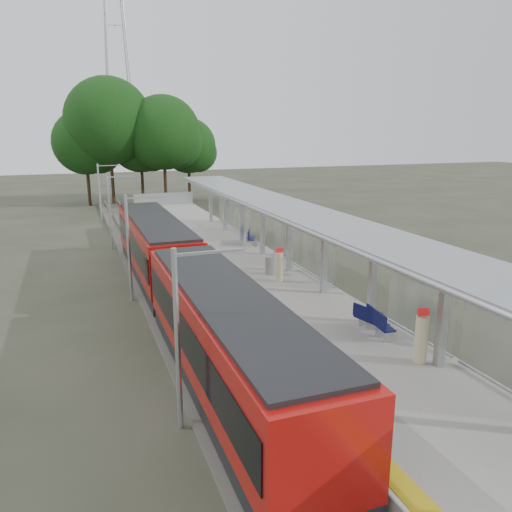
{
  "coord_description": "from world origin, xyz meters",
  "views": [
    {
      "loc": [
        -8.71,
        -5.88,
        8.47
      ],
      "look_at": [
        -0.32,
        16.86,
        2.3
      ],
      "focal_mm": 35.0,
      "sensor_mm": 36.0,
      "label": 1
    }
  ],
  "objects": [
    {
      "name": "pylon",
      "position": [
        -1.0,
        73.0,
        19.0
      ],
      "size": [
        8.0,
        4.0,
        38.0
      ],
      "primitive_type": null,
      "color": "#9EA0A5",
      "rests_on": "ground"
    },
    {
      "name": "bench_far",
      "position": [
        2.19,
        24.75,
        1.51
      ],
      "size": [
        0.99,
        1.48,
        0.97
      ],
      "rotation": [
        0.0,
        0.0,
        -0.41
      ],
      "color": "#0E1146",
      "rests_on": "platform"
    },
    {
      "name": "platform",
      "position": [
        0.0,
        20.0,
        0.5
      ],
      "size": [
        6.0,
        50.0,
        1.0
      ],
      "primitive_type": "cube",
      "color": "gray",
      "rests_on": "ground"
    },
    {
      "name": "catenary_masts",
      "position": [
        -6.22,
        19.0,
        2.91
      ],
      "size": [
        2.08,
        48.16,
        5.4
      ],
      "color": "#9EA0A5",
      "rests_on": "ground"
    },
    {
      "name": "info_pillar_far",
      "position": [
        0.75,
        16.41,
        1.75
      ],
      "size": [
        0.39,
        0.39,
        1.74
      ],
      "rotation": [
        0.0,
        0.0,
        -0.07
      ],
      "color": "beige",
      "rests_on": "platform"
    },
    {
      "name": "bench_mid",
      "position": [
        1.45,
        9.24,
        1.51
      ],
      "size": [
        0.79,
        1.49,
        0.97
      ],
      "rotation": [
        0.0,
        0.0,
        0.26
      ],
      "color": "#0E1146",
      "rests_on": "platform"
    },
    {
      "name": "bench_near",
      "position": [
        1.52,
        8.75,
        1.55
      ],
      "size": [
        0.61,
        1.56,
        1.04
      ],
      "rotation": [
        0.0,
        0.0,
        -0.1
      ],
      "color": "#0E1146",
      "rests_on": "platform"
    },
    {
      "name": "litter_bin",
      "position": [
        0.77,
        17.75,
        1.47
      ],
      "size": [
        0.53,
        0.53,
        0.95
      ],
      "primitive_type": "cylinder",
      "rotation": [
        0.0,
        0.0,
        0.14
      ],
      "color": "#9EA0A5",
      "rests_on": "platform"
    },
    {
      "name": "tree_cluster",
      "position": [
        -1.76,
        53.17,
        8.06
      ],
      "size": [
        18.77,
        11.22,
        14.13
      ],
      "color": "#382316",
      "rests_on": "ground"
    },
    {
      "name": "tactile_strip",
      "position": [
        -2.55,
        20.0,
        1.01
      ],
      "size": [
        0.6,
        50.0,
        0.02
      ],
      "primitive_type": "cube",
      "color": "gold",
      "rests_on": "platform"
    },
    {
      "name": "train",
      "position": [
        -4.5,
        15.07,
        2.05
      ],
      "size": [
        2.74,
        27.6,
        3.62
      ],
      "color": "black",
      "rests_on": "ground"
    },
    {
      "name": "canopy",
      "position": [
        1.61,
        16.19,
        4.2
      ],
      "size": [
        3.27,
        38.0,
        3.66
      ],
      "color": "#9EA0A5",
      "rests_on": "platform"
    },
    {
      "name": "info_pillar_near",
      "position": [
        1.6,
        6.44,
        1.82
      ],
      "size": [
        0.43,
        0.43,
        1.89
      ],
      "rotation": [
        0.0,
        0.0,
        -0.25
      ],
      "color": "beige",
      "rests_on": "platform"
    },
    {
      "name": "trackbed",
      "position": [
        -4.5,
        20.0,
        0.12
      ],
      "size": [
        3.0,
        70.0,
        0.24
      ],
      "primitive_type": "cube",
      "color": "#59544C",
      "rests_on": "ground"
    },
    {
      "name": "end_fence",
      "position": [
        0.0,
        44.95,
        1.6
      ],
      "size": [
        6.0,
        0.1,
        1.2
      ],
      "primitive_type": "cube",
      "color": "#9EA0A5",
      "rests_on": "platform"
    }
  ]
}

